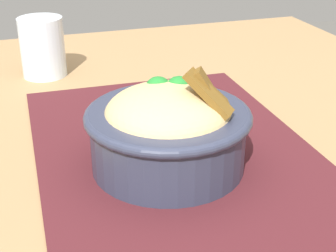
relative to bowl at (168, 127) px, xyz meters
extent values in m
cube|color=#99754C|center=(0.01, -0.02, -0.07)|extent=(1.18, 0.99, 0.04)
cylinder|color=olive|center=(0.54, -0.45, -0.43)|extent=(0.04, 0.04, 0.68)
cube|color=#47191E|center=(0.04, -0.02, -0.05)|extent=(0.47, 0.33, 0.00)
cylinder|color=#2D3347|center=(0.00, 0.00, -0.01)|extent=(0.17, 0.17, 0.07)
torus|color=#2D3347|center=(0.00, 0.00, 0.01)|extent=(0.18, 0.18, 0.01)
ellipsoid|color=tan|center=(0.00, 0.00, 0.02)|extent=(0.17, 0.17, 0.06)
sphere|color=#22792B|center=(0.03, 0.00, 0.03)|extent=(0.03, 0.03, 0.03)
sphere|color=#22792B|center=(0.02, -0.02, 0.03)|extent=(0.03, 0.03, 0.03)
cylinder|color=orange|center=(-0.02, 0.00, 0.03)|extent=(0.03, 0.01, 0.01)
cube|color=brown|center=(-0.03, -0.03, 0.05)|extent=(0.05, 0.05, 0.05)
cube|color=brown|center=(-0.02, -0.04, 0.04)|extent=(0.03, 0.04, 0.05)
cube|color=brown|center=(-0.01, -0.04, 0.04)|extent=(0.03, 0.05, 0.04)
cube|color=silver|center=(0.14, -0.03, -0.05)|extent=(0.02, 0.07, 0.00)
cube|color=silver|center=(0.14, 0.01, -0.05)|extent=(0.01, 0.01, 0.00)
cube|color=silver|center=(0.15, 0.03, -0.05)|extent=(0.02, 0.03, 0.00)
cube|color=silver|center=(0.16, 0.05, -0.05)|extent=(0.00, 0.02, 0.00)
cube|color=silver|center=(0.15, 0.05, -0.05)|extent=(0.00, 0.02, 0.00)
cube|color=silver|center=(0.15, 0.05, -0.05)|extent=(0.00, 0.02, 0.00)
cube|color=silver|center=(0.14, 0.05, -0.05)|extent=(0.00, 0.02, 0.00)
cylinder|color=silver|center=(0.36, 0.11, 0.00)|extent=(0.07, 0.07, 0.10)
cylinder|color=silver|center=(0.36, 0.11, -0.03)|extent=(0.06, 0.06, 0.03)
camera|label=1|loc=(-0.47, 0.15, 0.24)|focal=53.47mm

